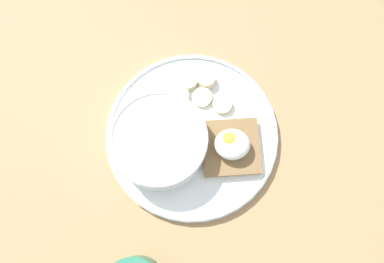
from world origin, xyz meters
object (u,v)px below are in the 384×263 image
(oatmeal_bowl, at_px, (160,142))
(banana_slice_left, at_px, (187,80))
(poached_egg, at_px, (232,144))
(banana_slice_inner, at_px, (222,105))
(banana_slice_front, at_px, (202,97))
(banana_slice_back, at_px, (206,80))
(toast_slice, at_px, (231,148))
(banana_slice_right, at_px, (178,95))

(oatmeal_bowl, relative_size, banana_slice_left, 3.07)
(poached_egg, distance_m, banana_slice_inner, 0.08)
(banana_slice_front, bearing_deg, oatmeal_bowl, -126.16)
(poached_egg, bearing_deg, banana_slice_inner, 102.29)
(banana_slice_left, bearing_deg, banana_slice_front, -47.03)
(banana_slice_left, distance_m, banana_slice_back, 0.03)
(toast_slice, bearing_deg, banana_slice_front, 120.93)
(oatmeal_bowl, relative_size, banana_slice_front, 3.24)
(oatmeal_bowl, bearing_deg, banana_slice_left, 72.90)
(oatmeal_bowl, height_order, banana_slice_front, oatmeal_bowl)
(poached_egg, xyz_separation_m, banana_slice_left, (-0.07, 0.11, -0.02))
(toast_slice, bearing_deg, poached_egg, 136.75)
(banana_slice_front, xyz_separation_m, banana_slice_right, (-0.04, 0.00, 0.00))
(banana_slice_left, bearing_deg, poached_egg, -55.66)
(poached_egg, distance_m, banana_slice_front, 0.10)
(oatmeal_bowl, xyz_separation_m, banana_slice_left, (0.03, 0.11, -0.02))
(oatmeal_bowl, bearing_deg, banana_slice_front, 53.84)
(toast_slice, height_order, banana_slice_front, toast_slice)
(oatmeal_bowl, xyz_separation_m, poached_egg, (0.11, 0.00, 0.00))
(banana_slice_front, bearing_deg, toast_slice, -59.07)
(banana_slice_inner, bearing_deg, banana_slice_right, 171.46)
(oatmeal_bowl, relative_size, banana_slice_right, 3.55)
(oatmeal_bowl, bearing_deg, poached_egg, 1.55)
(poached_egg, xyz_separation_m, banana_slice_inner, (-0.02, 0.07, -0.03))
(toast_slice, xyz_separation_m, banana_slice_back, (-0.04, 0.11, -0.00))
(toast_slice, distance_m, banana_slice_back, 0.12)
(oatmeal_bowl, height_order, poached_egg, oatmeal_bowl)
(banana_slice_back, bearing_deg, poached_egg, -68.44)
(toast_slice, relative_size, banana_slice_front, 2.20)
(oatmeal_bowl, relative_size, banana_slice_inner, 3.94)
(oatmeal_bowl, xyz_separation_m, banana_slice_back, (0.07, 0.11, -0.02))
(banana_slice_right, bearing_deg, oatmeal_bowl, -104.72)
(banana_slice_back, bearing_deg, banana_slice_right, -146.56)
(banana_slice_right, bearing_deg, poached_egg, -42.91)
(banana_slice_back, xyz_separation_m, banana_slice_inner, (0.03, -0.04, -0.00))
(poached_egg, distance_m, banana_slice_right, 0.12)
(oatmeal_bowl, xyz_separation_m, banana_slice_front, (0.06, 0.08, -0.02))
(oatmeal_bowl, distance_m, banana_slice_front, 0.11)
(banana_slice_front, bearing_deg, banana_slice_right, 179.58)
(banana_slice_left, height_order, banana_slice_right, banana_slice_right)
(toast_slice, distance_m, banana_slice_right, 0.12)
(oatmeal_bowl, xyz_separation_m, banana_slice_inner, (0.09, 0.07, -0.02))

